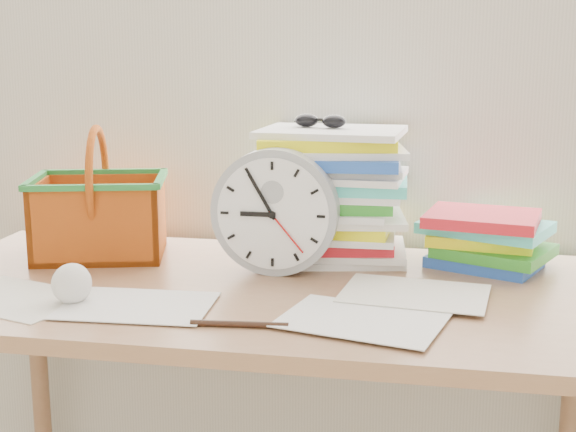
% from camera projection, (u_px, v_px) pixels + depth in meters
% --- Properties ---
extents(curtain, '(2.40, 0.01, 2.50)m').
position_uv_depth(curtain, '(295.00, 5.00, 1.82)').
color(curtain, silver).
rests_on(curtain, room_shell).
extents(desk, '(1.40, 0.70, 0.75)m').
position_uv_depth(desk, '(260.00, 321.00, 1.58)').
color(desk, '#966846').
rests_on(desk, ground).
extents(paper_stack, '(0.34, 0.29, 0.29)m').
position_uv_depth(paper_stack, '(332.00, 195.00, 1.74)').
color(paper_stack, white).
rests_on(paper_stack, desk).
extents(clock, '(0.26, 0.05, 0.26)m').
position_uv_depth(clock, '(275.00, 212.00, 1.63)').
color(clock, '#989CA2').
rests_on(clock, desk).
extents(sunglasses, '(0.15, 0.14, 0.03)m').
position_uv_depth(sunglasses, '(320.00, 121.00, 1.73)').
color(sunglasses, black).
rests_on(sunglasses, paper_stack).
extents(book_stack, '(0.32, 0.28, 0.12)m').
position_uv_depth(book_stack, '(490.00, 239.00, 1.70)').
color(book_stack, white).
rests_on(book_stack, desk).
extents(basket, '(0.33, 0.29, 0.28)m').
position_uv_depth(basket, '(99.00, 193.00, 1.76)').
color(basket, '#CA5813').
rests_on(basket, desk).
extents(crumpled_ball, '(0.07, 0.07, 0.07)m').
position_uv_depth(crumpled_ball, '(71.00, 283.00, 1.45)').
color(crumpled_ball, white).
rests_on(crumpled_ball, desk).
extents(pen, '(0.17, 0.03, 0.01)m').
position_uv_depth(pen, '(239.00, 324.00, 1.33)').
color(pen, black).
rests_on(pen, desk).
extents(scattered_papers, '(1.26, 0.42, 0.02)m').
position_uv_depth(scattered_papers, '(260.00, 282.00, 1.57)').
color(scattered_papers, white).
rests_on(scattered_papers, desk).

